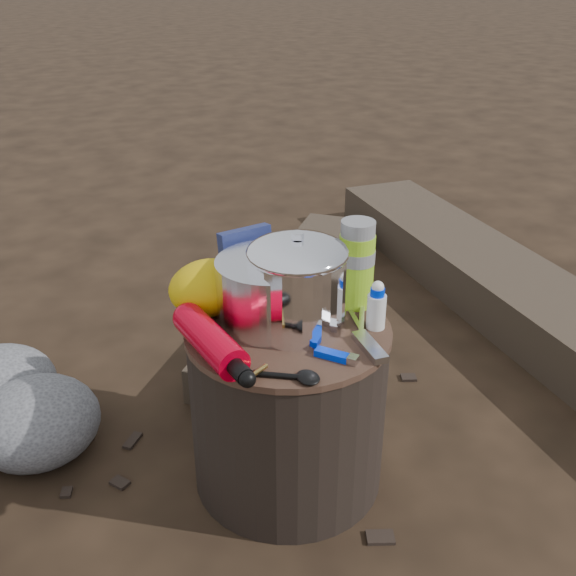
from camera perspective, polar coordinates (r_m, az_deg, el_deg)
name	(u,v)px	position (r m, az deg, el deg)	size (l,w,h in m)	color
ground	(288,473)	(1.60, 0.00, -15.46)	(60.00, 60.00, 0.00)	black
stump	(288,405)	(1.48, 0.00, -9.91)	(0.42, 0.42, 0.39)	black
log_main	(508,291)	(2.31, 18.20, -0.24)	(0.31, 1.87, 0.16)	#3A2F23
log_small	(292,292)	(2.25, 0.37, -0.36)	(0.22, 1.22, 0.10)	#3A2F23
foil_windscreen	(271,291)	(1.37, -1.49, -0.25)	(0.22, 0.22, 0.14)	silver
camping_pot	(297,284)	(1.33, 0.80, 0.37)	(0.20, 0.20, 0.20)	white
fuel_bottle	(210,341)	(1.28, -6.61, -4.49)	(0.06, 0.27, 0.06)	red
thermos	(356,264)	(1.43, 5.83, 2.02)	(0.08, 0.08, 0.19)	#92D120
travel_mug	(303,265)	(1.50, 1.28, 1.94)	(0.08, 0.08, 0.12)	black
stuff_sack	(209,287)	(1.41, -6.73, 0.04)	(0.17, 0.14, 0.12)	#D3A908
food_pouch	(247,262)	(1.48, -3.49, 2.19)	(0.12, 0.03, 0.15)	navy
lighter	(332,354)	(1.28, 3.77, -5.66)	(0.02, 0.08, 0.02)	#002CED
multitool	(370,347)	(1.31, 6.96, -5.00)	(0.03, 0.11, 0.01)	#B4B3B9
pot_grabber	(359,325)	(1.38, 6.03, -3.11)	(0.03, 0.13, 0.01)	#B4B3B9
spork	(267,374)	(1.22, -1.77, -7.32)	(0.03, 0.16, 0.01)	black
squeeze_bottle	(376,307)	(1.36, 7.53, -1.64)	(0.04, 0.04, 0.09)	white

